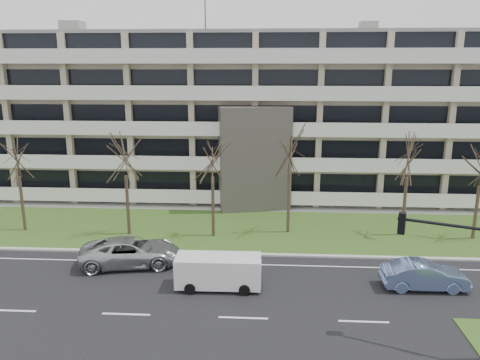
# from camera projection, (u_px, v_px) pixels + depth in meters

# --- Properties ---
(ground) EXTENTS (160.00, 160.00, 0.00)m
(ground) POSITION_uv_depth(u_px,v_px,m) (243.00, 318.00, 23.54)
(ground) COLOR black
(ground) RESTS_ON ground
(grass_verge) EXTENTS (90.00, 10.00, 0.06)m
(grass_verge) POSITION_uv_depth(u_px,v_px,m) (252.00, 229.00, 36.13)
(grass_verge) COLOR #32531B
(grass_verge) RESTS_ON ground
(curb) EXTENTS (90.00, 0.35, 0.12)m
(curb) POSITION_uv_depth(u_px,v_px,m) (249.00, 254.00, 31.28)
(curb) COLOR #B2B2AD
(curb) RESTS_ON ground
(sidewalk) EXTENTS (90.00, 2.00, 0.08)m
(sidewalk) POSITION_uv_depth(u_px,v_px,m) (254.00, 208.00, 41.46)
(sidewalk) COLOR #B2B2AD
(sidewalk) RESTS_ON ground
(lane_edge_line) EXTENTS (90.00, 0.12, 0.01)m
(lane_edge_line) POSITION_uv_depth(u_px,v_px,m) (249.00, 264.00, 29.84)
(lane_edge_line) COLOR white
(lane_edge_line) RESTS_ON ground
(apartment_building) EXTENTS (60.50, 15.10, 18.75)m
(apartment_building) POSITION_uv_depth(u_px,v_px,m) (257.00, 114.00, 46.24)
(apartment_building) COLOR #C6B59A
(apartment_building) RESTS_ON ground
(silver_pickup) EXTENTS (6.70, 4.02, 1.74)m
(silver_pickup) POSITION_uv_depth(u_px,v_px,m) (131.00, 252.00, 29.62)
(silver_pickup) COLOR #AEB1B6
(silver_pickup) RESTS_ON ground
(blue_sedan) EXTENTS (4.82, 1.76, 1.58)m
(blue_sedan) POSITION_uv_depth(u_px,v_px,m) (424.00, 275.00, 26.49)
(blue_sedan) COLOR #6B82BA
(blue_sedan) RESTS_ON ground
(white_van) EXTENTS (4.86, 2.05, 1.87)m
(white_van) POSITION_uv_depth(u_px,v_px,m) (220.00, 269.00, 26.53)
(white_van) COLOR white
(white_van) RESTS_ON ground
(traffic_signal) EXTENTS (4.95, 2.18, 6.11)m
(traffic_signal) POSITION_uv_depth(u_px,v_px,m) (477.00, 268.00, 20.02)
(traffic_signal) COLOR black
(traffic_signal) RESTS_ON ground
(tree_1) EXTENTS (3.79, 3.79, 7.59)m
(tree_1) POSITION_uv_depth(u_px,v_px,m) (17.00, 155.00, 34.54)
(tree_1) COLOR #382B21
(tree_1) RESTS_ON ground
(tree_2) EXTENTS (4.04, 4.04, 8.08)m
(tree_2) POSITION_uv_depth(u_px,v_px,m) (124.00, 152.00, 33.64)
(tree_2) COLOR #382B21
(tree_2) RESTS_ON ground
(tree_3) EXTENTS (4.05, 4.05, 8.10)m
(tree_3) POSITION_uv_depth(u_px,v_px,m) (212.00, 153.00, 33.25)
(tree_3) COLOR #382B21
(tree_3) RESTS_ON ground
(tree_4) EXTENTS (4.19, 4.19, 8.38)m
(tree_4) POSITION_uv_depth(u_px,v_px,m) (290.00, 148.00, 33.94)
(tree_4) COLOR #382B21
(tree_4) RESTS_ON ground
(tree_5) EXTENTS (4.00, 4.00, 7.99)m
(tree_5) POSITION_uv_depth(u_px,v_px,m) (409.00, 154.00, 33.43)
(tree_5) COLOR #382B21
(tree_5) RESTS_ON ground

